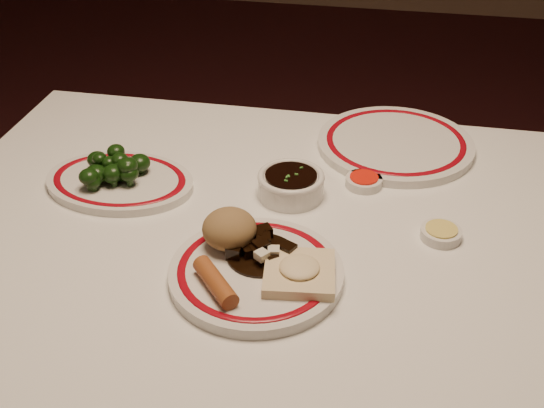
{
  "coord_description": "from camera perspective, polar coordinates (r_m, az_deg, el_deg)",
  "views": [
    {
      "loc": [
        0.15,
        -0.84,
        1.39
      ],
      "look_at": [
        -0.02,
        0.02,
        0.8
      ],
      "focal_mm": 45.0,
      "sensor_mm": 36.0,
      "label": 1
    }
  ],
  "objects": [
    {
      "name": "fried_wonton",
      "position": [
        0.96,
        2.31,
        -5.67
      ],
      "size": [
        0.11,
        0.11,
        0.03
      ],
      "color": "beige",
      "rests_on": "main_plate"
    },
    {
      "name": "far_plate",
      "position": [
        1.33,
        10.28,
        5.01
      ],
      "size": [
        0.35,
        0.35,
        0.02
      ],
      "color": "silver",
      "rests_on": "dining_table"
    },
    {
      "name": "broccoli_pile",
      "position": [
        1.2,
        -13.17,
        2.95
      ],
      "size": [
        0.11,
        0.11,
        0.05
      ],
      "color": "#23471C",
      "rests_on": "broccoli_plate"
    },
    {
      "name": "sweet_sour_dish",
      "position": [
        1.2,
        7.69,
        1.89
      ],
      "size": [
        0.06,
        0.06,
        0.02
      ],
      "color": "silver",
      "rests_on": "dining_table"
    },
    {
      "name": "dining_table",
      "position": [
        1.12,
        0.75,
        -6.76
      ],
      "size": [
        1.2,
        0.9,
        0.75
      ],
      "color": "white",
      "rests_on": "ground"
    },
    {
      "name": "rice_mound",
      "position": [
        1.01,
        -3.59,
        -2.09
      ],
      "size": [
        0.08,
        0.08,
        0.06
      ],
      "primitive_type": "ellipsoid",
      "color": "olive",
      "rests_on": "main_plate"
    },
    {
      "name": "stirfry_heap",
      "position": [
        1.0,
        -0.98,
        -3.82
      ],
      "size": [
        0.1,
        0.11,
        0.03
      ],
      "color": "black",
      "rests_on": "main_plate"
    },
    {
      "name": "mustard_dish",
      "position": [
        1.09,
        13.95,
        -2.39
      ],
      "size": [
        0.06,
        0.06,
        0.02
      ],
      "color": "silver",
      "rests_on": "dining_table"
    },
    {
      "name": "spring_roll",
      "position": [
        0.94,
        -4.76,
        -6.53
      ],
      "size": [
        0.08,
        0.09,
        0.03
      ],
      "primitive_type": "cylinder",
      "rotation": [
        1.57,
        0.0,
        0.7
      ],
      "color": "#A05527",
      "rests_on": "main_plate"
    },
    {
      "name": "main_plate",
      "position": [
        0.98,
        -1.33,
        -5.75
      ],
      "size": [
        0.27,
        0.27,
        0.02
      ],
      "color": "silver",
      "rests_on": "dining_table"
    },
    {
      "name": "soy_bowl",
      "position": [
        1.16,
        1.59,
        1.55
      ],
      "size": [
        0.11,
        0.11,
        0.04
      ],
      "color": "silver",
      "rests_on": "dining_table"
    },
    {
      "name": "broccoli_plate",
      "position": [
        1.22,
        -12.62,
        1.85
      ],
      "size": [
        0.27,
        0.24,
        0.02
      ],
      "color": "silver",
      "rests_on": "dining_table"
    }
  ]
}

